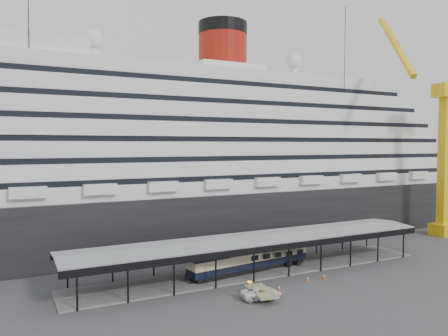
{
  "coord_description": "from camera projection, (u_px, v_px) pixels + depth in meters",
  "views": [
    {
      "loc": [
        -33.06,
        -49.53,
        18.69
      ],
      "look_at": [
        -3.87,
        8.0,
        15.31
      ],
      "focal_mm": 35.0,
      "sensor_mm": 36.0,
      "label": 1
    }
  ],
  "objects": [
    {
      "name": "traffic_cone_mid",
      "position": [
        308.0,
        279.0,
        59.92
      ],
      "size": [
        0.43,
        0.43,
        0.71
      ],
      "rotation": [
        0.0,
        0.0,
        0.21
      ],
      "color": "#E45F0C",
      "rests_on": "ground"
    },
    {
      "name": "crane_yellow",
      "position": [
        439.0,
        139.0,
        89.64
      ],
      "size": [
        23.83,
        18.78,
        47.6
      ],
      "color": "yellow",
      "rests_on": "ground"
    },
    {
      "name": "platform_canopy",
      "position": [
        257.0,
        256.0,
        64.36
      ],
      "size": [
        56.0,
        9.18,
        5.3
      ],
      "color": "slate",
      "rests_on": "ground"
    },
    {
      "name": "ground",
      "position": [
        275.0,
        281.0,
        60.03
      ],
      "size": [
        200.0,
        200.0,
        0.0
      ],
      "primitive_type": "plane",
      "color": "#3C3C3F",
      "rests_on": "ground"
    },
    {
      "name": "cruise_ship",
      "position": [
        187.0,
        147.0,
        87.59
      ],
      "size": [
        130.0,
        30.0,
        43.9
      ],
      "color": "black",
      "rests_on": "ground"
    },
    {
      "name": "pullman_carriage",
      "position": [
        250.0,
        256.0,
        63.87
      ],
      "size": [
        20.22,
        5.03,
        19.69
      ],
      "rotation": [
        0.0,
        0.0,
        0.12
      ],
      "color": "black",
      "rests_on": "ground"
    },
    {
      "name": "traffic_cone_left",
      "position": [
        279.0,
        288.0,
        56.12
      ],
      "size": [
        0.43,
        0.43,
        0.7
      ],
      "rotation": [
        0.0,
        0.0,
        0.22
      ],
      "color": "#F04C0D",
      "rests_on": "ground"
    },
    {
      "name": "port_truck",
      "position": [
        261.0,
        293.0,
        53.12
      ],
      "size": [
        5.3,
        2.93,
        1.4
      ],
      "primitive_type": "imported",
      "rotation": [
        0.0,
        0.0,
        1.45
      ],
      "color": "white",
      "rests_on": "ground"
    },
    {
      "name": "traffic_cone_right",
      "position": [
        324.0,
        276.0,
        60.8
      ],
      "size": [
        0.46,
        0.46,
        0.82
      ],
      "rotation": [
        0.0,
        0.0,
        0.08
      ],
      "color": "#DB3D0C",
      "rests_on": "ground"
    }
  ]
}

